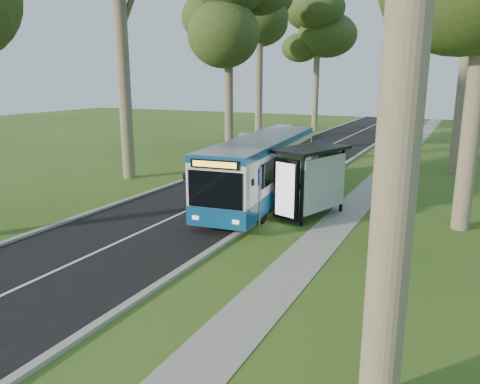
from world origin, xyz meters
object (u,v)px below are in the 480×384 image
(bus_shelter, at_px, (310,170))
(car_white, at_px, (246,141))
(litter_bin, at_px, (310,194))
(car_silver, at_px, (283,132))
(bus, at_px, (262,169))
(bus_stop_sign, at_px, (260,193))

(bus_shelter, distance_m, car_white, 19.19)
(litter_bin, height_order, car_silver, car_silver)
(bus_shelter, relative_size, car_white, 0.86)
(bus, distance_m, bus_shelter, 3.56)
(bus, bearing_deg, car_silver, 102.57)
(bus, xyz_separation_m, car_silver, (-7.35, 21.91, -0.86))
(car_silver, bearing_deg, car_white, -112.47)
(bus_shelter, height_order, car_white, bus_shelter)
(bus, height_order, bus_shelter, bus)
(bus_stop_sign, distance_m, bus_shelter, 2.97)
(litter_bin, distance_m, car_white, 16.93)
(bus_shelter, bearing_deg, bus, 165.53)
(bus_shelter, bearing_deg, bus_stop_sign, -92.84)
(bus_shelter, distance_m, litter_bin, 2.83)
(car_white, xyz_separation_m, car_silver, (0.21, 7.82, -0.05))
(bus_shelter, relative_size, car_silver, 0.88)
(bus, height_order, bus_stop_sign, bus)
(bus, xyz_separation_m, litter_bin, (2.32, 0.36, -1.07))
(car_silver, bearing_deg, bus_shelter, -87.45)
(bus_stop_sign, relative_size, bus_shelter, 0.67)
(litter_bin, bearing_deg, car_silver, 114.17)
(bus_stop_sign, bearing_deg, litter_bin, 82.17)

